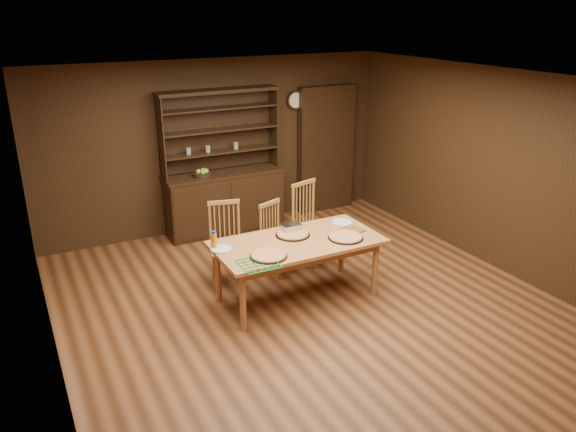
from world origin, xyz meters
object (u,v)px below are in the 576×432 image
chair_center (275,236)px  chair_right (309,220)px  dining_table (297,247)px  juice_bottle (214,240)px  chair_left (226,239)px  china_hutch (224,194)px

chair_center → chair_right: bearing=-11.6°
chair_center → chair_right: (0.56, 0.10, 0.09)m
dining_table → chair_center: chair_center is taller
chair_right → juice_bottle: chair_right is taller
dining_table → chair_right: chair_right is taller
chair_left → juice_bottle: bearing=-107.4°
dining_table → juice_bottle: size_ratio=9.39×
chair_left → dining_table: bearing=-43.7°
chair_right → chair_left: bearing=163.7°
chair_center → juice_bottle: bearing=-174.3°
china_hutch → juice_bottle: (-0.97, -2.21, 0.25)m
dining_table → chair_center: 0.81m
chair_center → juice_bottle: juice_bottle is taller
juice_bottle → china_hutch: bearing=66.2°
dining_table → chair_right: 1.11m
chair_left → chair_center: (0.65, -0.09, -0.04)m
dining_table → chair_left: (-0.55, 0.87, -0.12)m
china_hutch → chair_center: 1.67m
dining_table → chair_center: bearing=83.4°
chair_right → dining_table: bearing=-143.5°
china_hutch → chair_center: size_ratio=2.28×
chair_center → juice_bottle: 1.21m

